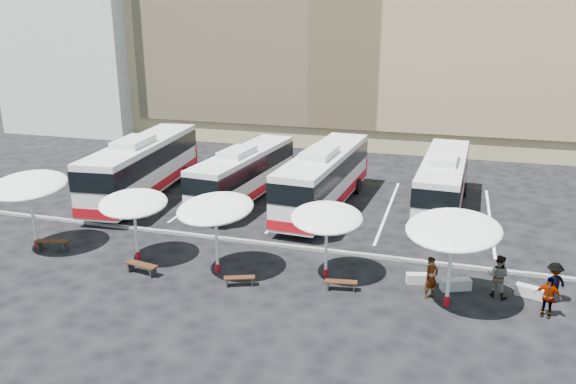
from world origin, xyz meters
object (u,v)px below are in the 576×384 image
(sunshade_3, at_px, (327,218))
(conc_bench_1, at_px, (456,284))
(sunshade_0, at_px, (29,186))
(wood_bench_3, at_px, (341,283))
(passenger_3, at_px, (553,283))
(passenger_0, at_px, (431,278))
(wood_bench_0, at_px, (52,243))
(bus_1, at_px, (244,173))
(bus_2, at_px, (324,176))
(wood_bench_2, at_px, (239,279))
(passenger_2, at_px, (548,297))
(sunshade_2, at_px, (215,209))
(conc_bench_2, at_px, (531,292))
(bus_0, at_px, (143,165))
(sunshade_4, at_px, (453,230))
(wood_bench_1, at_px, (142,266))
(conc_bench_0, at_px, (420,279))
(sunshade_1, at_px, (134,204))
(bus_3, at_px, (443,181))
(passenger_1, at_px, (498,276))

(sunshade_3, height_order, conc_bench_1, sunshade_3)
(sunshade_0, relative_size, sunshade_3, 1.19)
(wood_bench_3, xyz_separation_m, passenger_3, (8.64, 1.48, 0.56))
(sunshade_0, height_order, passenger_0, sunshade_0)
(wood_bench_0, height_order, passenger_0, passenger_0)
(bus_1, distance_m, bus_2, 5.31)
(passenger_0, distance_m, passenger_3, 4.99)
(bus_2, height_order, passenger_0, bus_2)
(wood_bench_2, height_order, conc_bench_1, conc_bench_1)
(passenger_2, bearing_deg, passenger_3, 93.04)
(sunshade_2, distance_m, sunshade_3, 5.06)
(conc_bench_2, distance_m, passenger_0, 4.39)
(sunshade_3, xyz_separation_m, wood_bench_2, (-3.47, -1.98, -2.56))
(bus_2, xyz_separation_m, sunshade_0, (-12.75, -10.57, 1.34))
(bus_0, bearing_deg, passenger_2, -27.75)
(sunshade_4, height_order, wood_bench_2, sunshade_4)
(bus_0, relative_size, wood_bench_3, 9.09)
(bus_0, height_order, sunshade_4, bus_0)
(wood_bench_1, relative_size, conc_bench_0, 1.42)
(bus_2, relative_size, passenger_3, 7.08)
(bus_0, relative_size, passenger_2, 7.67)
(bus_0, bearing_deg, conc_bench_0, -29.00)
(bus_1, bearing_deg, sunshade_0, -119.74)
(wood_bench_1, relative_size, passenger_0, 0.92)
(sunshade_1, bearing_deg, wood_bench_1, -53.26)
(conc_bench_0, distance_m, conc_bench_1, 1.56)
(wood_bench_0, bearing_deg, wood_bench_3, -0.44)
(sunshade_0, distance_m, wood_bench_1, 7.54)
(bus_1, xyz_separation_m, conc_bench_0, (11.84, -9.09, -1.61))
(conc_bench_2, height_order, passenger_2, passenger_2)
(sunshade_0, xyz_separation_m, sunshade_3, (15.08, 0.98, -0.48))
(bus_3, distance_m, conc_bench_1, 10.94)
(conc_bench_0, bearing_deg, conc_bench_2, 0.62)
(wood_bench_0, relative_size, passenger_3, 0.97)
(bus_2, height_order, sunshade_3, bus_2)
(conc_bench_1, bearing_deg, sunshade_1, -175.86)
(bus_0, xyz_separation_m, conc_bench_1, (20.09, -8.19, -1.86))
(passenger_1, bearing_deg, wood_bench_0, 22.95)
(sunshade_0, height_order, wood_bench_3, sunshade_0)
(sunshade_3, bearing_deg, bus_1, 128.33)
(passenger_1, height_order, passenger_2, passenger_1)
(wood_bench_2, xyz_separation_m, passenger_1, (10.90, 2.19, 0.63))
(wood_bench_0, bearing_deg, passenger_0, 0.91)
(wood_bench_0, distance_m, conc_bench_0, 18.37)
(sunshade_2, bearing_deg, passenger_2, -0.07)
(bus_2, bearing_deg, conc_bench_0, -50.38)
(bus_1, distance_m, wood_bench_2, 12.46)
(sunshade_1, height_order, sunshade_3, sunshade_1)
(sunshade_1, relative_size, passenger_1, 2.28)
(bus_1, xyz_separation_m, conc_bench_1, (13.39, -9.29, -1.59))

